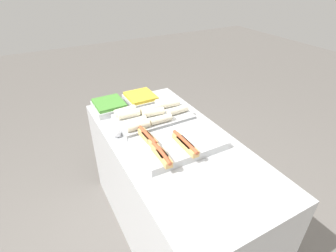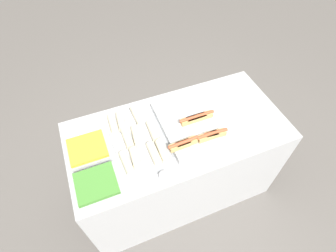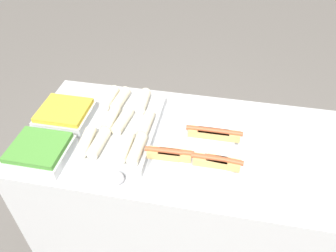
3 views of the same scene
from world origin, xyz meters
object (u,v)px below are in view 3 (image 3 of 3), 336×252
at_px(tray_side_front, 40,151).
at_px(tray_side_back, 65,114).
at_px(serving_spoon_near, 115,178).
at_px(tray_wraps, 122,127).
at_px(tray_hotdogs, 198,140).

bearing_deg(tray_side_front, tray_side_back, 90.00).
height_order(tray_side_back, serving_spoon_near, tray_side_back).
xyz_separation_m(tray_wraps, tray_side_back, (-0.32, 0.05, -0.01)).
distance_m(tray_hotdogs, tray_side_back, 0.69).
bearing_deg(serving_spoon_near, tray_side_front, 168.56).
xyz_separation_m(tray_side_front, tray_side_back, (0.00, 0.27, 0.00)).
xyz_separation_m(tray_hotdogs, tray_wraps, (-0.37, 0.01, 0.01)).
bearing_deg(tray_hotdogs, serving_spoon_near, -137.35).
bearing_deg(tray_side_back, serving_spoon_near, -42.31).
height_order(tray_hotdogs, tray_wraps, tray_wraps).
bearing_deg(tray_wraps, tray_side_back, 171.92).
height_order(tray_side_front, serving_spoon_near, tray_side_front).
distance_m(tray_wraps, tray_side_front, 0.39).
distance_m(tray_hotdogs, tray_wraps, 0.37).
distance_m(tray_wraps, serving_spoon_near, 0.31).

